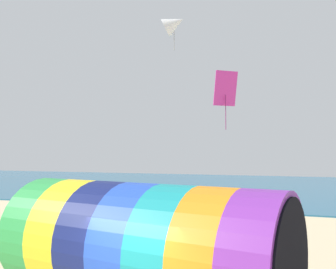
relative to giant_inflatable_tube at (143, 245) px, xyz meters
name	(u,v)px	position (x,y,z in m)	size (l,w,h in m)	color
sea	(267,187)	(0.27, 36.36, -1.57)	(120.00, 40.00, 0.10)	#236084
giant_inflatable_tube	(143,245)	(0.00, 0.00, 0.00)	(8.11, 4.73, 3.25)	green
kite_white_delta	(174,24)	(-1.69, 7.64, 8.60)	(1.43, 1.17, 1.94)	white
kite_magenta_diamond	(226,89)	(0.75, 7.71, 5.31)	(1.08, 0.95, 2.66)	#D1339E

